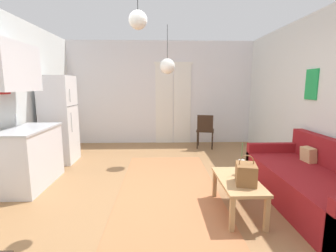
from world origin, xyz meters
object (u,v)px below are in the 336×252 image
at_px(couch, 317,186).
at_px(pendant_lamp_near, 138,20).
at_px(refrigerator, 59,120).
at_px(pendant_lamp_far, 167,66).
at_px(accent_chair, 205,129).
at_px(handbag, 246,174).
at_px(coffee_table, 238,184).
at_px(bamboo_vase, 241,167).

relative_size(couch, pendant_lamp_near, 3.85).
xyz_separation_m(refrigerator, pendant_lamp_far, (2.16, -0.03, 1.05)).
height_order(pendant_lamp_near, pendant_lamp_far, same).
distance_m(accent_chair, pendant_lamp_far, 2.00).
bearing_deg(pendant_lamp_near, refrigerator, 129.86).
bearing_deg(accent_chair, refrigerator, 30.83).
distance_m(refrigerator, pendant_lamp_near, 3.10).
relative_size(couch, pendant_lamp_far, 2.30).
bearing_deg(pendant_lamp_far, refrigerator, 179.26).
distance_m(couch, pendant_lamp_near, 2.98).
relative_size(couch, handbag, 6.19).
bearing_deg(handbag, accent_chair, 87.71).
xyz_separation_m(accent_chair, pendant_lamp_far, (-0.96, -1.02, 1.43)).
bearing_deg(coffee_table, couch, 6.92).
xyz_separation_m(accent_chair, pendant_lamp_near, (-1.34, -3.13, 1.75)).
xyz_separation_m(handbag, accent_chair, (0.13, 3.25, -0.06)).
distance_m(coffee_table, pendant_lamp_near, 2.21).
bearing_deg(coffee_table, pendant_lamp_far, 110.67).
distance_m(handbag, refrigerator, 3.77).
distance_m(coffee_table, accent_chair, 3.12).
xyz_separation_m(coffee_table, pendant_lamp_far, (-0.79, 2.10, 1.55)).
bearing_deg(bamboo_vase, accent_chair, 88.44).
xyz_separation_m(coffee_table, accent_chair, (0.17, 3.12, 0.12)).
height_order(coffee_table, handbag, handbag).
height_order(coffee_table, pendant_lamp_near, pendant_lamp_near).
bearing_deg(handbag, refrigerator, 143.00).
distance_m(pendant_lamp_near, pendant_lamp_far, 2.17).
bearing_deg(couch, bamboo_vase, 177.37).
xyz_separation_m(handbag, refrigerator, (-3.00, 2.26, 0.32)).
relative_size(coffee_table, refrigerator, 0.53).
bearing_deg(couch, accent_chair, 106.73).
bearing_deg(accent_chair, couch, 120.03).
xyz_separation_m(couch, handbag, (-1.03, -0.26, 0.27)).
bearing_deg(coffee_table, handbag, -72.01).
distance_m(handbag, accent_chair, 3.25).
bearing_deg(pendant_lamp_far, handbag, -69.49).
height_order(bamboo_vase, pendant_lamp_far, pendant_lamp_far).
relative_size(coffee_table, accent_chair, 1.08).
xyz_separation_m(refrigerator, accent_chair, (3.13, 0.99, -0.39)).
height_order(handbag, pendant_lamp_far, pendant_lamp_far).
distance_m(couch, handbag, 1.10).
relative_size(coffee_table, pendant_lamp_far, 0.99).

